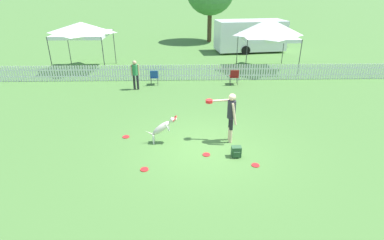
# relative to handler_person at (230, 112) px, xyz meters

# --- Properties ---
(ground_plane) EXTENTS (240.00, 240.00, 0.00)m
(ground_plane) POSITION_rel_handler_person_xyz_m (-0.74, -0.41, -1.10)
(ground_plane) COLOR #4C7A38
(handler_person) EXTENTS (1.03, 0.64, 1.74)m
(handler_person) POSITION_rel_handler_person_xyz_m (0.00, 0.00, 0.00)
(handler_person) COLOR beige
(handler_person) RESTS_ON ground_plane
(leaping_dog) EXTENTS (1.11, 0.28, 1.00)m
(leaping_dog) POSITION_rel_handler_person_xyz_m (-2.25, -0.07, -0.52)
(leaping_dog) COLOR beige
(leaping_dog) RESTS_ON ground_plane
(frisbee_near_handler) EXTENTS (0.24, 0.24, 0.02)m
(frisbee_near_handler) POSITION_rel_handler_person_xyz_m (-2.71, -1.72, -1.09)
(frisbee_near_handler) COLOR red
(frisbee_near_handler) RESTS_ON ground_plane
(frisbee_near_dog) EXTENTS (0.24, 0.24, 0.02)m
(frisbee_near_dog) POSITION_rel_handler_person_xyz_m (-3.62, 0.37, -1.09)
(frisbee_near_dog) COLOR red
(frisbee_near_dog) RESTS_ON ground_plane
(frisbee_midfield) EXTENTS (0.24, 0.24, 0.02)m
(frisbee_midfield) POSITION_rel_handler_person_xyz_m (0.61, -1.58, -1.09)
(frisbee_midfield) COLOR red
(frisbee_midfield) RESTS_ON ground_plane
(frisbee_far_scatter) EXTENTS (0.24, 0.24, 0.02)m
(frisbee_far_scatter) POSITION_rel_handler_person_xyz_m (-0.83, -0.93, -1.09)
(frisbee_far_scatter) COLOR red
(frisbee_far_scatter) RESTS_ON ground_plane
(backpack_on_grass) EXTENTS (0.30, 0.26, 0.35)m
(backpack_on_grass) POSITION_rel_handler_person_xyz_m (0.10, -1.05, -0.93)
(backpack_on_grass) COLOR #2D5633
(backpack_on_grass) RESTS_ON ground_plane
(picket_fence) EXTENTS (22.18, 0.04, 0.88)m
(picket_fence) POSITION_rel_handler_person_xyz_m (-0.74, 7.22, -0.66)
(picket_fence) COLOR white
(picket_fence) RESTS_ON ground_plane
(folding_chair_blue_left) EXTENTS (0.45, 0.47, 0.82)m
(folding_chair_blue_left) POSITION_rel_handler_person_xyz_m (-3.11, 6.39, -0.61)
(folding_chair_blue_left) COLOR #333338
(folding_chair_blue_left) RESTS_ON ground_plane
(folding_chair_center) EXTENTS (0.47, 0.49, 0.84)m
(folding_chair_center) POSITION_rel_handler_person_xyz_m (1.17, 6.32, -0.60)
(folding_chair_center) COLOR #333338
(folding_chair_center) RESTS_ON ground_plane
(canopy_tent_main) EXTENTS (3.09, 3.09, 2.91)m
(canopy_tent_main) POSITION_rel_handler_person_xyz_m (-7.69, 9.75, 1.39)
(canopy_tent_main) COLOR #333338
(canopy_tent_main) RESTS_ON ground_plane
(canopy_tent_secondary) EXTENTS (3.14, 3.14, 3.11)m
(canopy_tent_secondary) POSITION_rel_handler_person_xyz_m (3.62, 9.39, 1.41)
(canopy_tent_secondary) COLOR #333338
(canopy_tent_secondary) RESTS_ON ground_plane
(spectator_standing) EXTENTS (0.41, 0.27, 1.51)m
(spectator_standing) POSITION_rel_handler_person_xyz_m (-3.99, 5.68, -0.20)
(spectator_standing) COLOR black
(spectator_standing) RESTS_ON ground_plane
(equipment_trailer) EXTENTS (6.24, 3.00, 2.41)m
(equipment_trailer) POSITION_rel_handler_person_xyz_m (3.73, 15.03, 0.17)
(equipment_trailer) COLOR white
(equipment_trailer) RESTS_ON ground_plane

